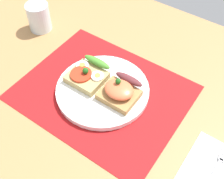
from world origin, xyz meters
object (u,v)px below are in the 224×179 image
object	(u,v)px
fork	(217,168)
sandwich_salmon	(120,91)
napkin	(212,168)
drinking_glass	(39,17)
sandwich_egg_tomato	(88,74)
plate	(103,90)

from	to	relation	value
fork	sandwich_salmon	bearing A→B (deg)	172.25
napkin	drinking_glass	world-z (taller)	drinking_glass
fork	drinking_glass	bearing A→B (deg)	168.21
sandwich_egg_tomato	drinking_glass	xyz separation A→B (cm)	(-26.87, 9.63, 1.08)
drinking_glass	plate	bearing A→B (deg)	-17.85
plate	fork	xyz separation A→B (cm)	(32.90, -3.24, -0.28)
sandwich_salmon	plate	bearing A→B (deg)	-173.88
sandwich_egg_tomato	fork	distance (cm)	38.42
drinking_glass	napkin	bearing A→B (deg)	-12.27
fork	drinking_glass	distance (cm)	66.50
sandwich_salmon	napkin	xyz separation A→B (cm)	(26.96, -4.17, -3.48)
plate	napkin	size ratio (longest dim) A/B	1.69
sandwich_egg_tomato	napkin	size ratio (longest dim) A/B	0.69
plate	napkin	bearing A→B (deg)	-6.44
sandwich_egg_tomato	sandwich_salmon	size ratio (longest dim) A/B	1.06
napkin	fork	world-z (taller)	fork
sandwich_egg_tomato	sandwich_salmon	world-z (taller)	sandwich_salmon
fork	drinking_glass	xyz separation A→B (cm)	(-65.01, 13.57, 3.58)
sandwich_salmon	napkin	bearing A→B (deg)	-8.78
plate	sandwich_salmon	distance (cm)	5.83
sandwich_salmon	fork	xyz separation A→B (cm)	(27.79, -3.78, -3.02)
plate	sandwich_salmon	size ratio (longest dim) A/B	2.58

